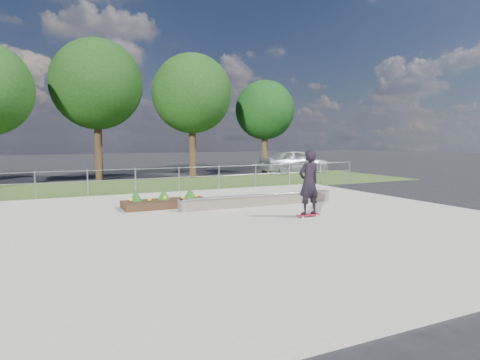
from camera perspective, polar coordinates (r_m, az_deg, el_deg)
name	(u,v)px	position (r m, az deg, el deg)	size (l,w,h in m)	color
ground	(256,220)	(13.11, 2.10, -5.40)	(120.00, 120.00, 0.00)	black
grass_verge	(159,185)	(23.29, -10.75, -0.64)	(30.00, 8.00, 0.02)	#354F1F
concrete_slab	(256,219)	(13.11, 2.10, -5.28)	(15.00, 15.00, 0.06)	#ADA699
fence	(179,176)	(19.88, -8.13, 0.55)	(20.06, 0.06, 1.20)	gray
tree_mid_left	(97,85)	(26.77, -18.58, 11.98)	(5.25, 5.25, 8.25)	black
tree_mid_right	(192,94)	(27.06, -6.42, 11.36)	(4.90, 4.90, 7.70)	#332114
tree_far_right	(265,110)	(30.85, 3.33, 9.27)	(4.20, 4.20, 6.60)	#362615
grind_ledge	(259,200)	(15.54, 2.54, -2.69)	(6.00, 0.44, 0.43)	brown
planter_bed	(166,202)	(15.48, -9.90, -2.87)	(3.00, 1.20, 0.61)	black
skateboarder	(309,182)	(13.35, 9.17, -0.33)	(0.80, 0.53, 2.09)	white
parked_car	(294,161)	(30.88, 7.25, 2.51)	(2.03, 5.05, 1.72)	#ABAFB5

